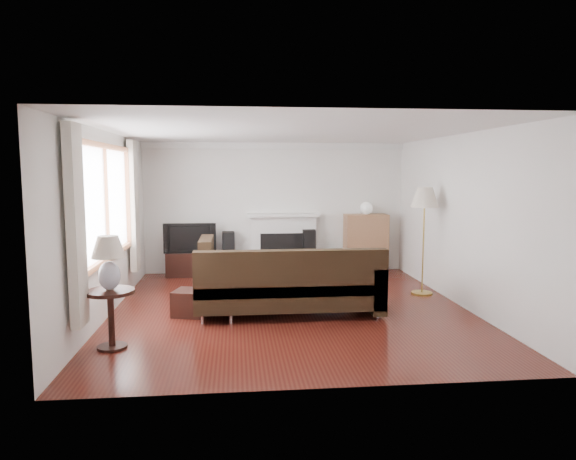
{
  "coord_description": "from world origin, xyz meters",
  "views": [
    {
      "loc": [
        -0.76,
        -7.15,
        1.96
      ],
      "look_at": [
        0.0,
        0.3,
        1.1
      ],
      "focal_mm": 32.0,
      "sensor_mm": 36.0,
      "label": 1
    }
  ],
  "objects": [
    {
      "name": "room",
      "position": [
        0.0,
        0.0,
        1.25
      ],
      "size": [
        5.1,
        5.6,
        2.54
      ],
      "color": "#491710",
      "rests_on": "ground"
    },
    {
      "name": "window",
      "position": [
        -2.45,
        -0.2,
        1.55
      ],
      "size": [
        0.12,
        2.74,
        1.54
      ],
      "primitive_type": "cube",
      "color": "brown",
      "rests_on": "room"
    },
    {
      "name": "curtain_near",
      "position": [
        -2.4,
        -1.72,
        1.4
      ],
      "size": [
        0.1,
        0.35,
        2.1
      ],
      "primitive_type": "cube",
      "color": "beige",
      "rests_on": "room"
    },
    {
      "name": "curtain_far",
      "position": [
        -2.4,
        1.32,
        1.4
      ],
      "size": [
        0.1,
        0.35,
        2.1
      ],
      "primitive_type": "cube",
      "color": "beige",
      "rests_on": "room"
    },
    {
      "name": "fireplace",
      "position": [
        0.15,
        2.64,
        0.57
      ],
      "size": [
        1.4,
        0.26,
        1.15
      ],
      "primitive_type": "cube",
      "color": "white",
      "rests_on": "room"
    },
    {
      "name": "tv_stand",
      "position": [
        -1.61,
        2.5,
        0.22
      ],
      "size": [
        0.9,
        0.4,
        0.45
      ],
      "primitive_type": "cube",
      "color": "black",
      "rests_on": "ground"
    },
    {
      "name": "television",
      "position": [
        -1.61,
        2.5,
        0.73
      ],
      "size": [
        0.96,
        0.13,
        0.55
      ],
      "primitive_type": "imported",
      "color": "black",
      "rests_on": "tv_stand"
    },
    {
      "name": "speaker_left",
      "position": [
        -0.91,
        2.55,
        0.41
      ],
      "size": [
        0.24,
        0.28,
        0.82
      ],
      "primitive_type": "cube",
      "rotation": [
        0.0,
        0.0,
        0.04
      ],
      "color": "black",
      "rests_on": "ground"
    },
    {
      "name": "speaker_right",
      "position": [
        0.63,
        2.55,
        0.42
      ],
      "size": [
        0.24,
        0.29,
        0.85
      ],
      "primitive_type": "cube",
      "rotation": [
        0.0,
        0.0,
        0.02
      ],
      "color": "black",
      "rests_on": "ground"
    },
    {
      "name": "bookshelf",
      "position": [
        1.75,
        2.52,
        0.56
      ],
      "size": [
        0.82,
        0.39,
        1.13
      ],
      "primitive_type": "cube",
      "color": "#986946",
      "rests_on": "ground"
    },
    {
      "name": "globe_lamp",
      "position": [
        1.75,
        2.52,
        1.25
      ],
      "size": [
        0.24,
        0.24,
        0.24
      ],
      "primitive_type": "sphere",
      "color": "white",
      "rests_on": "bookshelf"
    },
    {
      "name": "sectional_sofa",
      "position": [
        -0.05,
        -0.27,
        0.44
      ],
      "size": [
        2.74,
        2.0,
        0.88
      ],
      "primitive_type": "cube",
      "color": "black",
      "rests_on": "ground"
    },
    {
      "name": "coffee_table",
      "position": [
        -0.21,
        1.33,
        0.21
      ],
      "size": [
        1.12,
        0.69,
        0.41
      ],
      "primitive_type": "cube",
      "rotation": [
        0.0,
        0.0,
        -0.11
      ],
      "color": "#8B6142",
      "rests_on": "ground"
    },
    {
      "name": "footstool",
      "position": [
        -1.4,
        -0.21,
        0.17
      ],
      "size": [
        0.51,
        0.51,
        0.35
      ],
      "primitive_type": "cube",
      "rotation": [
        0.0,
        0.0,
        -0.27
      ],
      "color": "black",
      "rests_on": "ground"
    },
    {
      "name": "floor_lamp",
      "position": [
        2.19,
        0.64,
        0.86
      ],
      "size": [
        0.55,
        0.55,
        1.71
      ],
      "primitive_type": "cube",
      "rotation": [
        0.0,
        0.0,
        -0.3
      ],
      "color": "#B0913D",
      "rests_on": "ground"
    },
    {
      "name": "side_table",
      "position": [
        -2.15,
        -1.46,
        0.33
      ],
      "size": [
        0.53,
        0.53,
        0.66
      ],
      "primitive_type": "cube",
      "color": "black",
      "rests_on": "ground"
    },
    {
      "name": "table_lamp",
      "position": [
        -2.15,
        -1.46,
        0.96
      ],
      "size": [
        0.37,
        0.37,
        0.59
      ],
      "primitive_type": "cube",
      "color": "silver",
      "rests_on": "side_table"
    }
  ]
}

